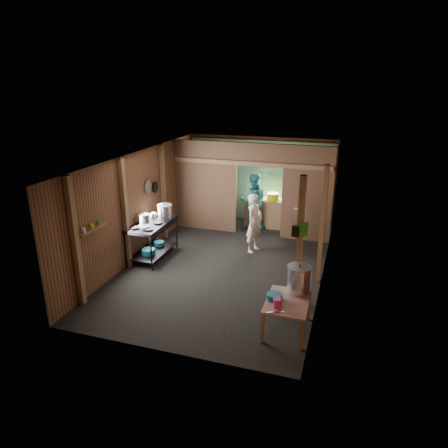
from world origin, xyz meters
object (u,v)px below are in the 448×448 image
(prep_table, at_px, (287,316))
(stove_pot_large, at_px, (165,212))
(gas_range, at_px, (152,240))
(pink_bucket, at_px, (277,303))
(stock_pot, at_px, (299,280))
(cook, at_px, (254,223))
(yellow_tub, at_px, (273,196))

(prep_table, relative_size, stove_pot_large, 2.71)
(gas_range, height_order, pink_bucket, gas_range)
(prep_table, distance_m, stock_pot, 0.68)
(pink_bucket, bearing_deg, stock_pot, 68.56)
(prep_table, bearing_deg, gas_range, 149.92)
(stove_pot_large, distance_m, pink_bucket, 4.45)
(gas_range, height_order, stove_pot_large, stove_pot_large)
(prep_table, distance_m, stove_pot_large, 4.45)
(stock_pot, bearing_deg, cook, 117.82)
(stock_pot, height_order, yellow_tub, stock_pot)
(yellow_tub, height_order, cook, cook)
(prep_table, distance_m, pink_bucket, 0.48)
(yellow_tub, bearing_deg, gas_range, -127.56)
(prep_table, height_order, cook, cook)
(stove_pot_large, height_order, pink_bucket, stove_pot_large)
(yellow_tub, distance_m, cook, 1.96)
(prep_table, xyz_separation_m, cook, (-1.40, 3.30, 0.47))
(gas_range, relative_size, yellow_tub, 4.29)
(prep_table, relative_size, stock_pot, 1.96)
(stock_pot, bearing_deg, stove_pot_large, 149.31)
(stock_pot, bearing_deg, gas_range, 155.48)
(pink_bucket, distance_m, yellow_tub, 5.65)
(pink_bucket, xyz_separation_m, cook, (-1.27, 3.56, 0.09))
(gas_range, distance_m, yellow_tub, 3.94)
(prep_table, relative_size, cook, 0.66)
(stock_pot, distance_m, pink_bucket, 0.73)
(stove_pot_large, xyz_separation_m, yellow_tub, (2.21, 2.67, -0.13))
(gas_range, bearing_deg, cook, 26.44)
(pink_bucket, relative_size, yellow_tub, 0.45)
(prep_table, distance_m, yellow_tub, 5.45)
(cook, bearing_deg, yellow_tub, 13.76)
(gas_range, bearing_deg, pink_bucket, -34.05)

